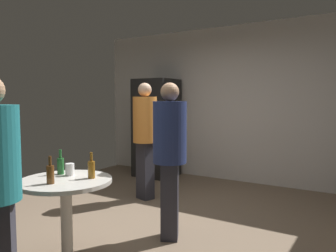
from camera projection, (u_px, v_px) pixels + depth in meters
name	position (u px, v px, depth m)	size (l,w,h in m)	color
ground_plane	(143.00, 231.00, 3.77)	(5.20, 5.20, 0.10)	#7A6651
wall_back	(232.00, 104.00, 5.88)	(5.32, 0.06, 2.70)	silver
refrigerator	(156.00, 128.00, 6.25)	(0.70, 0.68, 1.80)	black
foreground_table	(66.00, 191.00, 2.92)	(0.80, 0.80, 0.73)	beige
beer_bottle_amber	(91.00, 169.00, 2.95)	(0.06, 0.06, 0.23)	#8C5919
beer_bottle_brown	(50.00, 174.00, 2.75)	(0.06, 0.06, 0.23)	#593314
beer_bottle_green	(61.00, 165.00, 3.11)	(0.06, 0.06, 0.23)	#26662D
plastic_cup_white	(70.00, 169.00, 3.06)	(0.08, 0.08, 0.11)	white
person_in_orange_shirt	(145.00, 132.00, 4.76)	(0.42, 0.42, 1.66)	#2D2D38
person_in_navy_shirt	(170.00, 149.00, 3.39)	(0.46, 0.46, 1.60)	#2D2D38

